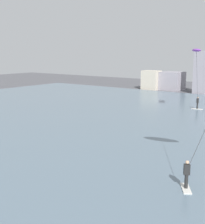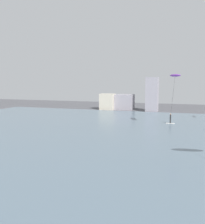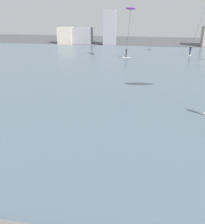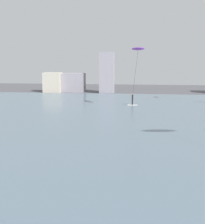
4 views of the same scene
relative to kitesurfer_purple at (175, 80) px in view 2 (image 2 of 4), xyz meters
name	(u,v)px [view 2 (image 2 of 4)]	position (x,y,z in m)	size (l,w,h in m)	color
water_bay	(171,138)	(0.33, -8.07, -7.03)	(84.00, 52.00, 0.10)	slate
far_shore_buildings	(185,101)	(1.07, 20.92, -4.51)	(39.20, 5.51, 7.78)	beige
kitesurfer_purple	(175,80)	(0.00, 0.00, 0.00)	(2.59, 5.09, 7.90)	silver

